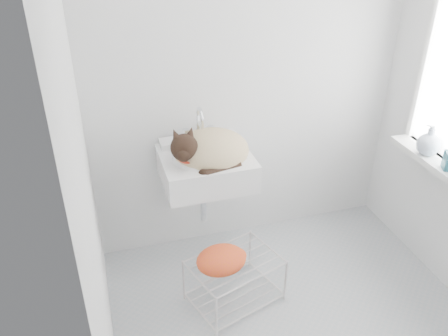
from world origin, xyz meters
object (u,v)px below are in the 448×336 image
object	(u,v)px
wire_rack	(235,282)
bottle_c	(426,154)
cat	(208,151)
sink	(206,155)
bottle_b	(448,169)

from	to	relation	value
wire_rack	bottle_c	size ratio (longest dim) A/B	2.73
cat	wire_rack	xyz separation A→B (m)	(0.05, -0.43, -0.74)
cat	wire_rack	distance (m)	0.86
sink	cat	world-z (taller)	cat
sink	bottle_c	size ratio (longest dim) A/B	2.97
sink	cat	xyz separation A→B (m)	(0.01, -0.02, 0.04)
cat	bottle_c	world-z (taller)	cat
sink	wire_rack	distance (m)	0.83
sink	bottle_c	world-z (taller)	sink
cat	bottle_b	size ratio (longest dim) A/B	2.96
sink	wire_rack	size ratio (longest dim) A/B	1.09
sink	bottle_c	bearing A→B (deg)	-15.81
bottle_c	bottle_b	bearing A→B (deg)	-90.00
cat	bottle_b	xyz separation A→B (m)	(1.36, -0.58, -0.04)
bottle_c	wire_rack	bearing A→B (deg)	-177.54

